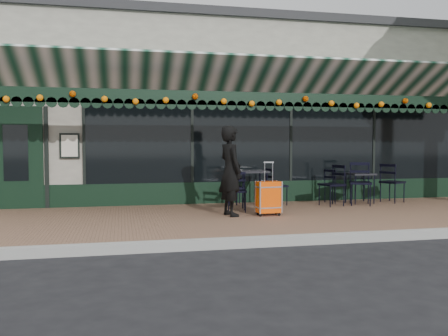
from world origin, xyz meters
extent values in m
plane|color=black|center=(0.00, 0.00, 0.00)|extent=(80.00, 80.00, 0.00)
cube|color=brown|center=(0.00, 2.00, 0.07)|extent=(18.00, 4.00, 0.15)
cube|color=#9E9E99|center=(0.00, -0.08, 0.07)|extent=(18.00, 0.16, 0.15)
cube|color=gray|center=(0.00, 8.00, 2.25)|extent=(12.00, 8.00, 4.50)
cube|color=black|center=(1.20, 3.98, 1.65)|extent=(9.20, 0.04, 2.00)
cube|color=black|center=(-4.80, 3.98, 1.25)|extent=(1.10, 0.07, 2.20)
cube|color=silver|center=(-3.70, 3.94, 1.50)|extent=(0.42, 0.04, 0.55)
cube|color=black|center=(0.00, 2.52, 2.46)|extent=(12.00, 0.03, 0.28)
cylinder|color=orange|center=(0.00, 2.46, 2.44)|extent=(11.60, 0.12, 0.12)
imported|color=black|center=(-0.54, 2.04, 1.02)|extent=(0.55, 0.71, 1.74)
cube|color=#FD5007|center=(0.19, 1.91, 0.51)|extent=(0.47, 0.29, 0.60)
cube|color=black|center=(0.19, 1.91, 0.18)|extent=(0.47, 0.29, 0.06)
cube|color=silver|center=(0.19, 1.91, 1.00)|extent=(0.20, 0.05, 0.37)
cube|color=black|center=(2.89, 3.33, 0.83)|extent=(0.57, 0.57, 0.04)
cylinder|color=black|center=(2.65, 3.09, 0.48)|extent=(0.03, 0.03, 0.67)
cylinder|color=black|center=(3.13, 3.09, 0.48)|extent=(0.03, 0.03, 0.67)
cylinder|color=black|center=(2.65, 3.57, 0.48)|extent=(0.03, 0.03, 0.67)
cylinder|color=black|center=(3.13, 3.57, 0.48)|extent=(0.03, 0.03, 0.67)
cube|color=black|center=(0.22, 3.24, 0.93)|extent=(0.65, 0.65, 0.04)
cylinder|color=black|center=(-0.05, 2.97, 0.53)|extent=(0.03, 0.03, 0.76)
cylinder|color=black|center=(0.49, 2.97, 0.53)|extent=(0.03, 0.03, 0.76)
cylinder|color=black|center=(-0.05, 3.51, 0.53)|extent=(0.03, 0.03, 0.76)
cylinder|color=black|center=(0.49, 3.51, 0.53)|extent=(0.03, 0.03, 0.76)
camera|label=1|loc=(-2.60, -6.86, 1.56)|focal=38.00mm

